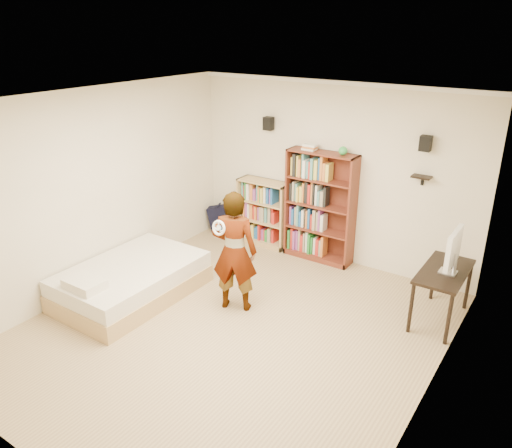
{
  "coord_description": "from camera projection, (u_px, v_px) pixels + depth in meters",
  "views": [
    {
      "loc": [
        3.09,
        -4.05,
        3.45
      ],
      "look_at": [
        -0.06,
        0.6,
        1.17
      ],
      "focal_mm": 35.0,
      "sensor_mm": 36.0,
      "label": 1
    }
  ],
  "objects": [
    {
      "name": "speaker_left",
      "position": [
        268.0,
        123.0,
        7.64
      ],
      "size": [
        0.14,
        0.12,
        0.2
      ],
      "primitive_type": "cube",
      "color": "black",
      "rests_on": "room_shell"
    },
    {
      "name": "speaker_right",
      "position": [
        426.0,
        143.0,
        6.4
      ],
      "size": [
        0.14,
        0.12,
        0.2
      ],
      "primitive_type": "cube",
      "color": "black",
      "rests_on": "room_shell"
    },
    {
      "name": "ground",
      "position": [
        232.0,
        330.0,
        6.01
      ],
      "size": [
        4.5,
        5.0,
        0.01
      ],
      "primitive_type": "cube",
      "color": "tan",
      "rests_on": "ground"
    },
    {
      "name": "low_bookshelf",
      "position": [
        264.0,
        213.0,
        8.16
      ],
      "size": [
        0.87,
        0.33,
        1.09
      ],
      "primitive_type": null,
      "color": "tan",
      "rests_on": "ground"
    },
    {
      "name": "wii_wheel",
      "position": [
        219.0,
        228.0,
        5.82
      ],
      "size": [
        0.19,
        0.07,
        0.19
      ],
      "primitive_type": "torus",
      "rotation": [
        1.36,
        0.0,
        0.0
      ],
      "color": "white",
      "rests_on": "person"
    },
    {
      "name": "person",
      "position": [
        234.0,
        252.0,
        6.21
      ],
      "size": [
        0.68,
        0.57,
        1.58
      ],
      "primitive_type": "imported",
      "rotation": [
        0.0,
        0.0,
        3.53
      ],
      "color": "black",
      "rests_on": "ground"
    },
    {
      "name": "imac",
      "position": [
        451.0,
        252.0,
        5.8
      ],
      "size": [
        0.12,
        0.55,
        0.54
      ],
      "primitive_type": null,
      "rotation": [
        0.0,
        0.0,
        -0.02
      ],
      "color": "white",
      "rests_on": "computer_desk"
    },
    {
      "name": "navy_bag",
      "position": [
        219.0,
        218.0,
        8.76
      ],
      "size": [
        0.42,
        0.34,
        0.48
      ],
      "primitive_type": null,
      "rotation": [
        0.0,
        0.0,
        0.37
      ],
      "color": "black",
      "rests_on": "ground"
    },
    {
      "name": "tall_bookshelf",
      "position": [
        320.0,
        207.0,
        7.53
      ],
      "size": [
        1.07,
        0.31,
        1.7
      ],
      "primitive_type": null,
      "color": "maroon",
      "rests_on": "ground"
    },
    {
      "name": "daybed",
      "position": [
        131.0,
        277.0,
        6.66
      ],
      "size": [
        1.24,
        1.91,
        0.56
      ],
      "primitive_type": null,
      "color": "silver",
      "rests_on": "ground"
    },
    {
      "name": "computer_desk",
      "position": [
        441.0,
        295.0,
        6.1
      ],
      "size": [
        0.51,
        1.01,
        0.69
      ],
      "primitive_type": null,
      "color": "black",
      "rests_on": "ground"
    },
    {
      "name": "room_shell",
      "position": [
        230.0,
        191.0,
        5.34
      ],
      "size": [
        4.52,
        5.02,
        2.71
      ],
      "color": "silver",
      "rests_on": "ground"
    },
    {
      "name": "wall_shelf",
      "position": [
        421.0,
        177.0,
        6.57
      ],
      "size": [
        0.25,
        0.16,
        0.02
      ],
      "primitive_type": "cube",
      "color": "black",
      "rests_on": "room_shell"
    },
    {
      "name": "crown_molding",
      "position": [
        228.0,
        105.0,
        5.0
      ],
      "size": [
        4.5,
        5.0,
        0.06
      ],
      "color": "white",
      "rests_on": "room_shell"
    }
  ]
}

